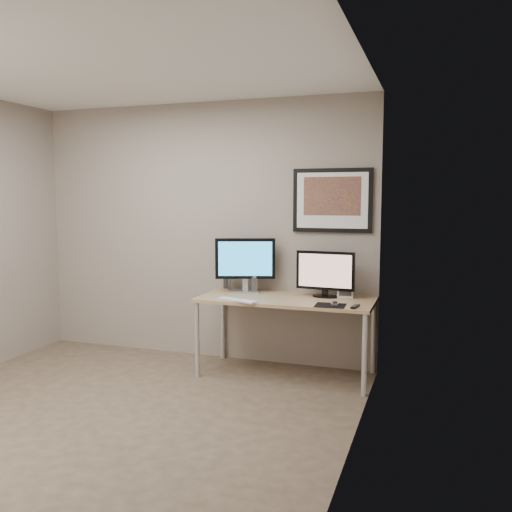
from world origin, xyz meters
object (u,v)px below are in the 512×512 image
Objects in this scene: monitor_tv at (325,273)px; keyboard at (237,300)px; speaker_left at (227,281)px; fan_unit at (345,286)px; desk at (286,305)px; monitor_large at (245,263)px; framed_art at (332,200)px; speaker_right at (255,284)px.

monitor_tv is 1.34× the size of keyboard.
speaker_left is 1.19m from fan_unit.
monitor_tv reaches higher than desk.
desk is 0.60m from monitor_large.
monitor_large is at bearing -167.30° from framed_art.
monitor_tv is 3.35× the size of speaker_right.
speaker_right is (0.08, 0.04, -0.21)m from monitor_large.
speaker_left is at bearing 167.37° from fan_unit.
desk is 2.13× the size of framed_art.
framed_art is 1.09m from speaker_right.
speaker_right reaches higher than desk.
monitor_large is 0.53m from keyboard.
fan_unit is at bearing -15.97° from monitor_large.
monitor_tv reaches higher than speaker_left.
keyboard is (-0.70, -0.42, -0.22)m from monitor_tv.
monitor_tv is 0.85m from keyboard.
desk is 2.93× the size of monitor_tv.
keyboard is (-0.37, -0.29, 0.07)m from desk.
keyboard reaches higher than desk.
monitor_tv reaches higher than keyboard.
fan_unit is at bearing -10.47° from speaker_right.
speaker_right is (0.31, -0.06, -0.00)m from speaker_left.
monitor_tv is at bearing -171.47° from fan_unit.
monitor_large reaches higher than desk.
fan_unit is at bearing 21.64° from monitor_tv.
desk is at bearing -154.58° from monitor_tv.
keyboard is at bearing -100.77° from speaker_right.
framed_art is 1.02m from monitor_large.
monitor_large is 0.79m from monitor_tv.
fan_unit is (0.88, 0.01, 0.03)m from speaker_right.
framed_art is at bearing 43.46° from desk.
fan_unit reaches higher than speaker_left.
speaker_left is 1.06× the size of speaker_right.
desk is 0.74m from speaker_left.
speaker_left is (-1.01, 0.11, -0.14)m from monitor_tv.
speaker_right is at bearing 152.87° from desk.
framed_art is 1.84× the size of keyboard.
framed_art reaches higher than speaker_right.
framed_art is at bearing -6.00° from monitor_large.
monitor_large is (-0.45, 0.15, 0.36)m from desk.
monitor_large reaches higher than monitor_tv.
framed_art is 0.81m from fan_unit.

